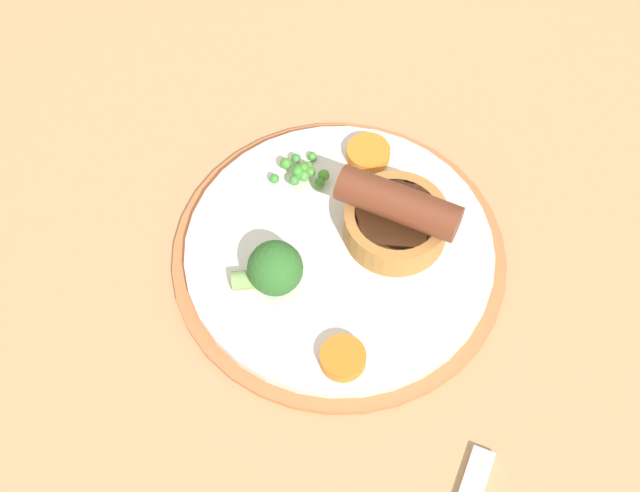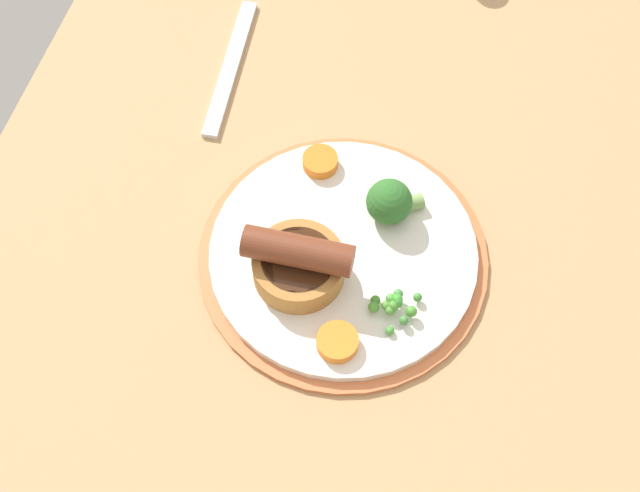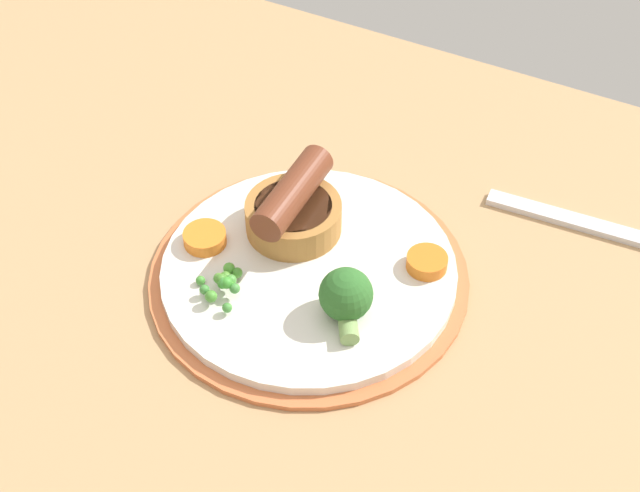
% 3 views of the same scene
% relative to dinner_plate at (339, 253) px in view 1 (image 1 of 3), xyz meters
% --- Properties ---
extents(dining_table, '(1.10, 0.80, 0.03)m').
position_rel_dinner_plate_xyz_m(dining_table, '(0.03, 0.04, -0.02)').
color(dining_table, tan).
rests_on(dining_table, ground).
extents(dinner_plate, '(0.26, 0.26, 0.01)m').
position_rel_dinner_plate_xyz_m(dinner_plate, '(0.00, 0.00, 0.00)').
color(dinner_plate, '#CC6B3D').
rests_on(dinner_plate, dining_table).
extents(sausage_pudding, '(0.08, 0.10, 0.06)m').
position_rel_dinner_plate_xyz_m(sausage_pudding, '(0.03, -0.03, 0.03)').
color(sausage_pudding, '#AD7538').
rests_on(sausage_pudding, dinner_plate).
extents(pea_pile, '(0.04, 0.04, 0.02)m').
position_rel_dinner_plate_xyz_m(pea_pile, '(0.05, 0.06, 0.02)').
color(pea_pile, '#3C8E30').
rests_on(pea_pile, dinner_plate).
extents(broccoli_floret_near, '(0.05, 0.05, 0.04)m').
position_rel_dinner_plate_xyz_m(broccoli_floret_near, '(-0.05, 0.03, 0.03)').
color(broccoli_floret_near, '#2D6628').
rests_on(broccoli_floret_near, dinner_plate).
extents(carrot_slice_2, '(0.04, 0.04, 0.01)m').
position_rel_dinner_plate_xyz_m(carrot_slice_2, '(-0.08, -0.04, 0.01)').
color(carrot_slice_2, orange).
rests_on(carrot_slice_2, dinner_plate).
extents(carrot_slice_3, '(0.04, 0.04, 0.01)m').
position_rel_dinner_plate_xyz_m(carrot_slice_3, '(0.09, 0.02, 0.01)').
color(carrot_slice_3, orange).
rests_on(carrot_slice_3, dinner_plate).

